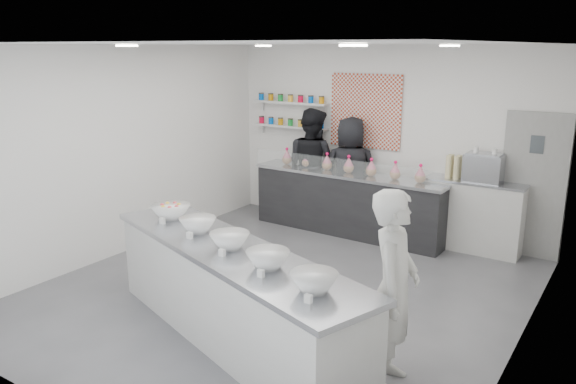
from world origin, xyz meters
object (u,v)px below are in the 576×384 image
(back_bar, at_px, (348,203))
(espresso_ledge, at_px, (473,216))
(staff_right, at_px, (350,174))
(woman_prep, at_px, (394,290))
(prep_counter, at_px, (231,294))
(staff_left, at_px, (312,166))
(espresso_machine, at_px, (484,168))

(back_bar, relative_size, espresso_ledge, 2.27)
(back_bar, bearing_deg, espresso_ledge, 11.09)
(staff_right, bearing_deg, back_bar, 87.86)
(woman_prep, xyz_separation_m, staff_right, (-2.38, 3.82, 0.03))
(woman_prep, bearing_deg, staff_right, 20.04)
(espresso_ledge, relative_size, woman_prep, 0.79)
(espresso_ledge, height_order, staff_right, staff_right)
(back_bar, bearing_deg, prep_counter, -79.61)
(staff_left, bearing_deg, woman_prep, 139.57)
(espresso_machine, bearing_deg, woman_prep, -86.07)
(espresso_machine, bearing_deg, espresso_ledge, 180.00)
(espresso_ledge, xyz_separation_m, espresso_machine, (0.10, 0.00, 0.73))
(back_bar, height_order, espresso_machine, espresso_machine)
(prep_counter, xyz_separation_m, staff_right, (-0.68, 3.98, 0.44))
(back_bar, distance_m, espresso_ledge, 1.94)
(espresso_machine, relative_size, staff_left, 0.27)
(back_bar, distance_m, woman_prep, 4.25)
(woman_prep, distance_m, staff_right, 4.50)
(espresso_machine, relative_size, staff_right, 0.28)
(espresso_ledge, bearing_deg, back_bar, -170.38)
(staff_right, bearing_deg, prep_counter, 76.29)
(espresso_machine, bearing_deg, prep_counter, -109.43)
(back_bar, xyz_separation_m, woman_prep, (2.28, -3.57, 0.40))
(espresso_ledge, bearing_deg, staff_left, -178.45)
(back_bar, relative_size, staff_left, 1.65)
(espresso_machine, distance_m, staff_right, 2.14)
(back_bar, xyz_separation_m, espresso_ledge, (1.92, 0.32, 0.03))
(prep_counter, relative_size, staff_left, 1.86)
(back_bar, height_order, espresso_ledge, espresso_ledge)
(staff_right, bearing_deg, woman_prep, 98.49)
(woman_prep, relative_size, staff_right, 0.97)
(prep_counter, height_order, woman_prep, woman_prep)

